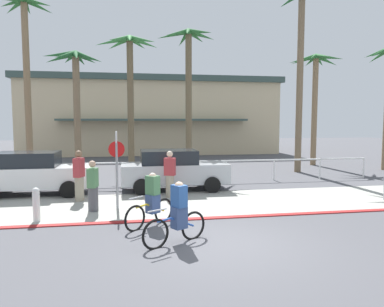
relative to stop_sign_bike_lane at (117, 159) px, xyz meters
The scene contains 20 objects.
ground_plane 6.86m from the stop_sign_bike_lane, 67.69° to the left, with size 80.00×80.00×0.00m, color #4C4C51.
sidewalk_strip 3.04m from the stop_sign_bike_lane, ahead, with size 44.00×4.00×0.02m, color #9E9E93.
curb_paint 3.44m from the stop_sign_bike_lane, 33.19° to the right, with size 44.00×0.24×0.03m, color maroon.
building_backdrop 23.10m from the stop_sign_bike_lane, 83.79° to the left, with size 22.55×10.92×6.73m.
rail_fence 5.36m from the stop_sign_bike_lane, 61.51° to the left, with size 19.49×0.08×1.04m.
stop_sign_bike_lane is the anchor object (origin of this frame).
bollard_2 2.78m from the stop_sign_bike_lane, 152.79° to the right, with size 0.20×0.20×1.00m.
palm_tree_1 12.29m from the stop_sign_bike_lane, 117.77° to the left, with size 2.90×2.80×9.69m.
palm_tree_2 9.17m from the stop_sign_bike_lane, 106.12° to the left, with size 3.10×3.16×6.59m.
palm_tree_3 9.86m from the stop_sign_bike_lane, 86.85° to the left, with size 3.50×3.70×7.67m.
palm_tree_4 10.44m from the stop_sign_bike_lane, 66.46° to the left, with size 3.32×3.03×8.10m.
palm_tree_5 13.35m from the stop_sign_bike_lane, 36.10° to the left, with size 3.46×2.88×10.08m.
palm_tree_6 16.41m from the stop_sign_bike_lane, 39.23° to the left, with size 3.38×3.17×7.23m.
car_white_1 4.51m from the stop_sign_bike_lane, 138.43° to the left, with size 4.40×2.02×1.69m.
car_silver_2 3.80m from the stop_sign_bike_lane, 53.40° to the left, with size 4.40×2.02×1.69m.
cyclist_blue_0 4.06m from the stop_sign_bike_lane, 67.39° to the right, with size 1.62×0.93×1.50m.
cyclist_yellow_1 2.51m from the stop_sign_bike_lane, 64.40° to the right, with size 1.41×1.25×1.50m.
pedestrian_0 2.57m from the stop_sign_bike_lane, 38.30° to the left, with size 0.47×0.42×1.77m.
pedestrian_1 1.21m from the stop_sign_bike_lane, 165.17° to the right, with size 0.38×0.45×1.64m.
pedestrian_2 2.14m from the stop_sign_bike_lane, 134.41° to the left, with size 0.41×0.47×1.85m.
Camera 1 is at (-2.11, -8.11, 2.89)m, focal length 33.87 mm.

